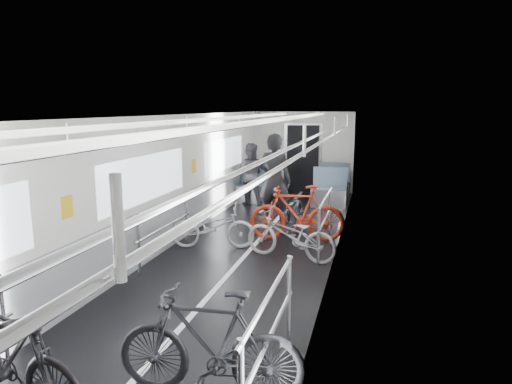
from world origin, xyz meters
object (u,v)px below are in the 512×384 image
at_px(bike_right_near, 210,344).
at_px(person_seated, 250,174).
at_px(bike_left_far, 213,226).
at_px(bike_aisle, 293,210).
at_px(bike_right_far, 297,213).
at_px(person_standing, 274,181).
at_px(bike_left_mid, 7,356).
at_px(bike_right_mid, 290,235).

relative_size(bike_right_near, person_seated, 1.05).
xyz_separation_m(bike_left_far, bike_aisle, (1.18, 1.64, 0.00)).
bearing_deg(bike_right_far, person_standing, -153.96).
bearing_deg(bike_right_near, bike_left_far, -165.09).
height_order(bike_right_far, person_standing, person_standing).
height_order(bike_left_mid, person_standing, person_standing).
distance_m(bike_left_mid, person_standing, 6.61).
relative_size(bike_left_far, bike_right_far, 0.84).
height_order(bike_left_far, bike_right_near, bike_right_near).
height_order(person_standing, person_seated, person_standing).
height_order(bike_right_near, bike_aisle, bike_right_near).
distance_m(bike_right_mid, bike_aisle, 1.96).
xyz_separation_m(bike_right_mid, bike_right_far, (-0.07, 1.11, 0.12)).
bearing_deg(bike_right_near, person_standing, -177.74).
height_order(bike_left_mid, bike_right_mid, bike_left_mid).
bearing_deg(person_standing, bike_right_near, 106.50).
xyz_separation_m(bike_right_near, bike_aisle, (-0.30, 5.78, -0.11)).
relative_size(bike_left_mid, bike_right_far, 1.00).
height_order(bike_right_far, person_seated, person_seated).
xyz_separation_m(bike_right_far, person_standing, (-0.65, 0.93, 0.46)).
bearing_deg(bike_aisle, bike_right_far, -70.36).
bearing_deg(bike_right_far, bike_right_mid, -5.07).
relative_size(bike_left_far, bike_right_near, 0.90).
bearing_deg(bike_left_far, bike_right_near, -173.62).
relative_size(bike_left_mid, person_seated, 1.12).
height_order(bike_right_mid, bike_right_far, bike_right_far).
height_order(bike_right_near, bike_right_far, bike_right_far).
distance_m(bike_right_mid, person_seated, 4.53).
relative_size(bike_aisle, person_seated, 0.95).
height_order(bike_right_far, bike_aisle, bike_right_far).
relative_size(bike_aisle, person_standing, 0.76).
relative_size(bike_left_mid, bike_right_mid, 1.12).
relative_size(bike_left_far, bike_aisle, 0.99).
distance_m(bike_left_mid, bike_right_near, 1.65).
height_order(bike_left_far, bike_aisle, bike_aisle).
relative_size(bike_right_near, person_standing, 0.84).
distance_m(bike_left_far, person_standing, 1.99).
xyz_separation_m(bike_right_near, person_standing, (-0.72, 5.88, 0.49)).
xyz_separation_m(bike_right_mid, person_standing, (-0.72, 2.04, 0.58)).
xyz_separation_m(bike_left_far, bike_right_far, (1.41, 0.81, 0.15)).
xyz_separation_m(bike_left_mid, person_seated, (-0.33, 8.63, 0.26)).
relative_size(bike_right_near, bike_right_far, 0.93).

